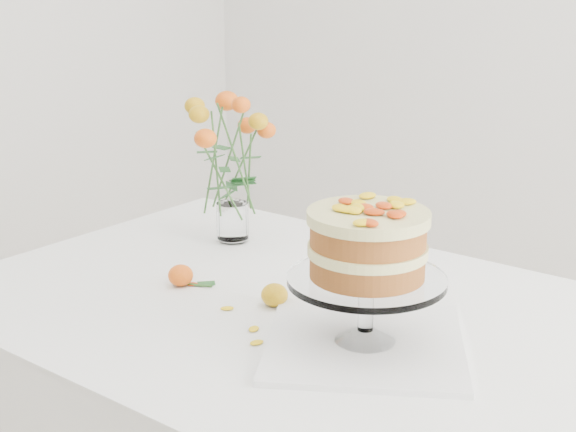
% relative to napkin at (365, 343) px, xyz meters
% --- Properties ---
extents(table, '(1.43, 0.93, 0.76)m').
position_rel_napkin_xyz_m(table, '(-0.17, 0.07, -0.09)').
color(table, tan).
rests_on(table, ground).
extents(napkin, '(0.46, 0.46, 0.01)m').
position_rel_napkin_xyz_m(napkin, '(0.00, 0.00, 0.00)').
color(napkin, white).
rests_on(napkin, table).
extents(cake_stand, '(0.27, 0.27, 0.24)m').
position_rel_napkin_xyz_m(cake_stand, '(0.00, 0.00, 0.17)').
color(cake_stand, white).
rests_on(cake_stand, napkin).
extents(rose_vase, '(0.28, 0.28, 0.38)m').
position_rel_napkin_xyz_m(rose_vase, '(-0.56, 0.29, 0.22)').
color(rose_vase, white).
rests_on(rose_vase, table).
extents(loose_rose_near, '(0.09, 0.05, 0.04)m').
position_rel_napkin_xyz_m(loose_rose_near, '(-0.23, 0.04, 0.02)').
color(loose_rose_near, gold).
rests_on(loose_rose_near, table).
extents(loose_rose_far, '(0.09, 0.06, 0.04)m').
position_rel_napkin_xyz_m(loose_rose_far, '(-0.45, 0.01, 0.02)').
color(loose_rose_far, '#DB500A').
rests_on(loose_rose_far, table).
extents(stray_petal_a, '(0.03, 0.02, 0.00)m').
position_rel_napkin_xyz_m(stray_petal_a, '(-0.29, -0.03, -0.00)').
color(stray_petal_a, yellow).
rests_on(stray_petal_a, table).
extents(stray_petal_b, '(0.03, 0.02, 0.00)m').
position_rel_napkin_xyz_m(stray_petal_b, '(-0.19, -0.07, -0.00)').
color(stray_petal_b, yellow).
rests_on(stray_petal_b, table).
extents(stray_petal_c, '(0.03, 0.02, 0.00)m').
position_rel_napkin_xyz_m(stray_petal_c, '(-0.15, -0.11, -0.00)').
color(stray_petal_c, yellow).
rests_on(stray_petal_c, table).
extents(stray_petal_d, '(0.03, 0.02, 0.00)m').
position_rel_napkin_xyz_m(stray_petal_d, '(-0.43, 0.02, -0.00)').
color(stray_petal_d, yellow).
rests_on(stray_petal_d, table).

